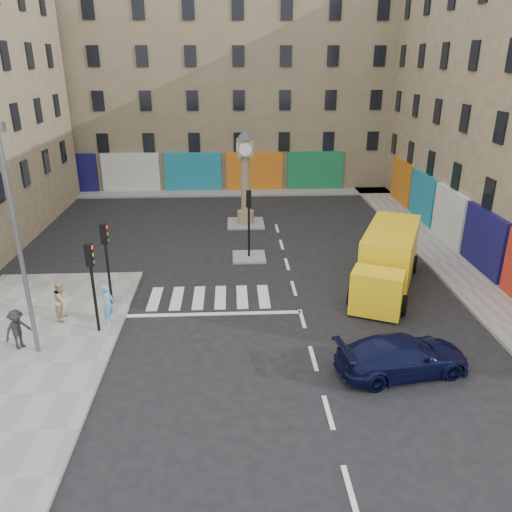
{
  "coord_description": "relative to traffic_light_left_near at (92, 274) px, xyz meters",
  "views": [
    {
      "loc": [
        -2.89,
        -17.52,
        10.32
      ],
      "look_at": [
        -1.85,
        3.27,
        2.0
      ],
      "focal_mm": 35.0,
      "sensor_mm": 36.0,
      "label": 1
    }
  ],
  "objects": [
    {
      "name": "traffic_light_left_far",
      "position": [
        0.0,
        2.4,
        0.0
      ],
      "size": [
        0.28,
        0.22,
        3.7
      ],
      "color": "black",
      "rests_on": "sidewalk_left"
    },
    {
      "name": "island_near",
      "position": [
        6.3,
        7.8,
        -2.56
      ],
      "size": [
        1.8,
        1.8,
        0.12
      ],
      "primitive_type": "cube",
      "color": "gray",
      "rests_on": "ground"
    },
    {
      "name": "ground",
      "position": [
        8.3,
        -0.2,
        -2.62
      ],
      "size": [
        120.0,
        120.0,
        0.0
      ],
      "primitive_type": "plane",
      "color": "black",
      "rests_on": "ground"
    },
    {
      "name": "sidewalk_right",
      "position": [
        17.0,
        9.8,
        -2.55
      ],
      "size": [
        2.6,
        30.0,
        0.15
      ],
      "primitive_type": "cube",
      "color": "gray",
      "rests_on": "ground"
    },
    {
      "name": "building_far",
      "position": [
        4.3,
        27.8,
        5.88
      ],
      "size": [
        32.0,
        10.0,
        17.0
      ],
      "primitive_type": "cube",
      "color": "#7F7255",
      "rests_on": "ground"
    },
    {
      "name": "lamp_post",
      "position": [
        -1.9,
        -1.4,
        2.17
      ],
      "size": [
        0.5,
        0.25,
        8.3
      ],
      "color": "#595B60",
      "rests_on": "sidewalk_left"
    },
    {
      "name": "clock_pillar",
      "position": [
        6.3,
        13.8,
        0.93
      ],
      "size": [
        1.2,
        1.2,
        6.1
      ],
      "color": "tan",
      "rests_on": "island_far"
    },
    {
      "name": "yellow_van",
      "position": [
        12.82,
        4.01,
        -1.29
      ],
      "size": [
        5.0,
        7.6,
        2.68
      ],
      "rotation": [
        0.0,
        0.0,
        -0.42
      ],
      "color": "yellow",
      "rests_on": "ground"
    },
    {
      "name": "traffic_light_left_near",
      "position": [
        0.0,
        0.0,
        0.0
      ],
      "size": [
        0.28,
        0.22,
        3.7
      ],
      "color": "black",
      "rests_on": "sidewalk_left"
    },
    {
      "name": "sidewalk_far",
      "position": [
        4.3,
        22.0,
        -2.55
      ],
      "size": [
        32.0,
        2.4,
        0.15
      ],
      "primitive_type": "cube",
      "color": "gray",
      "rests_on": "ground"
    },
    {
      "name": "traffic_light_island",
      "position": [
        6.3,
        7.8,
        -0.03
      ],
      "size": [
        0.28,
        0.22,
        3.7
      ],
      "color": "black",
      "rests_on": "island_near"
    },
    {
      "name": "sidewalk_left",
      "position": [
        -2.7,
        -2.2,
        -2.55
      ],
      "size": [
        7.0,
        16.0,
        0.15
      ],
      "primitive_type": "cube",
      "color": "gray",
      "rests_on": "ground"
    },
    {
      "name": "pedestrian_blue",
      "position": [
        0.3,
        0.65,
        -1.62
      ],
      "size": [
        0.49,
        0.67,
        1.7
      ],
      "primitive_type": "imported",
      "rotation": [
        0.0,
        0.0,
        1.44
      ],
      "color": "#60A0DB",
      "rests_on": "sidewalk_left"
    },
    {
      "name": "navy_sedan",
      "position": [
        11.24,
        -3.21,
        -1.94
      ],
      "size": [
        4.97,
        2.72,
        1.36
      ],
      "primitive_type": "imported",
      "rotation": [
        0.0,
        0.0,
        1.75
      ],
      "color": "black",
      "rests_on": "ground"
    },
    {
      "name": "pedestrian_tan",
      "position": [
        -1.68,
        1.08,
        -1.63
      ],
      "size": [
        0.64,
        0.82,
        1.68
      ],
      "primitive_type": "imported",
      "rotation": [
        0.0,
        0.0,
        1.57
      ],
      "color": "tan",
      "rests_on": "sidewalk_left"
    },
    {
      "name": "island_far",
      "position": [
        6.3,
        13.8,
        -2.56
      ],
      "size": [
        2.4,
        2.4,
        0.12
      ],
      "primitive_type": "cube",
      "color": "gray",
      "rests_on": "ground"
    },
    {
      "name": "pedestrian_dark",
      "position": [
        -2.63,
        -1.15,
        -1.68
      ],
      "size": [
        1.06,
        1.17,
        1.58
      ],
      "primitive_type": "imported",
      "rotation": [
        0.0,
        0.0,
        0.96
      ],
      "color": "black",
      "rests_on": "sidewalk_left"
    }
  ]
}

